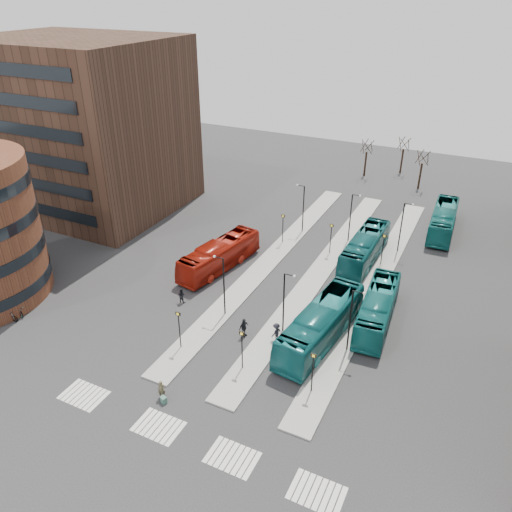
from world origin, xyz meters
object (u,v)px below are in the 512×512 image
at_px(suitcase, 164,400).
at_px(teal_bus_c, 378,308).
at_px(teal_bus_b, 365,248).
at_px(commuter_b, 244,328).
at_px(teal_bus_a, 321,324).
at_px(commuter_c, 276,332).
at_px(commuter_a, 181,296).
at_px(bicycle_mid, 9,316).
at_px(bicycle_far, 19,310).
at_px(red_bus, 220,255).
at_px(traveller, 162,390).
at_px(teal_bus_d, 443,220).

relative_size(suitcase, teal_bus_c, 0.05).
bearing_deg(teal_bus_b, commuter_b, -106.64).
relative_size(teal_bus_a, commuter_c, 7.16).
relative_size(commuter_a, bicycle_mid, 0.88).
bearing_deg(teal_bus_a, suitcase, -116.61).
height_order(bicycle_mid, bicycle_far, bicycle_mid).
distance_m(teal_bus_a, commuter_b, 6.82).
relative_size(suitcase, commuter_a, 0.35).
distance_m(suitcase, teal_bus_b, 29.18).
bearing_deg(red_bus, traveller, -63.00).
bearing_deg(teal_bus_b, teal_bus_c, -67.73).
bearing_deg(teal_bus_d, bicycle_mid, -134.01).
xyz_separation_m(commuter_c, bicycle_mid, (-23.54, -8.41, -0.34)).
distance_m(commuter_c, bicycle_mid, 25.00).
bearing_deg(commuter_b, suitcase, -171.30).
distance_m(teal_bus_b, traveller, 28.88).
distance_m(suitcase, bicycle_mid, 19.13).
relative_size(suitcase, teal_bus_b, 0.05).
bearing_deg(bicycle_far, commuter_a, -34.61).
bearing_deg(bicycle_mid, commuter_a, -62.62).
distance_m(commuter_a, commuter_c, 10.91).
bearing_deg(bicycle_far, commuter_b, -51.13).
relative_size(suitcase, teal_bus_d, 0.05).
distance_m(red_bus, commuter_a, 7.59).
height_order(teal_bus_a, commuter_b, teal_bus_a).
distance_m(teal_bus_a, teal_bus_b, 15.83).
bearing_deg(commuter_a, red_bus, -95.78).
relative_size(red_bus, teal_bus_b, 0.98).
xyz_separation_m(teal_bus_a, teal_bus_c, (3.79, 4.87, -0.21)).
xyz_separation_m(commuter_c, bicycle_far, (-23.54, -7.30, -0.37)).
bearing_deg(suitcase, bicycle_far, -169.09).
bearing_deg(red_bus, teal_bus_b, 42.05).
relative_size(traveller, bicycle_far, 0.82).
relative_size(red_bus, commuter_c, 6.54).
distance_m(commuter_c, bicycle_far, 24.64).
height_order(commuter_b, bicycle_mid, commuter_b).
bearing_deg(bicycle_far, teal_bus_d, -21.19).
relative_size(suitcase, bicycle_mid, 0.31).
xyz_separation_m(teal_bus_a, teal_bus_b, (-0.43, 15.83, -0.11)).
bearing_deg(commuter_a, teal_bus_b, -136.06).
xyz_separation_m(teal_bus_a, commuter_c, (-3.48, -1.70, -0.87)).
height_order(suitcase, teal_bus_d, teal_bus_d).
bearing_deg(bicycle_far, teal_bus_c, -44.44).
xyz_separation_m(traveller, commuter_b, (2.12, 9.46, 0.14)).
xyz_separation_m(teal_bus_c, traveller, (-12.22, -16.78, -0.76)).
distance_m(teal_bus_c, commuter_a, 18.87).
relative_size(red_bus, bicycle_far, 6.01).
distance_m(suitcase, commuter_c, 11.57).
height_order(teal_bus_a, commuter_a, teal_bus_a).
bearing_deg(red_bus, bicycle_mid, -116.47).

